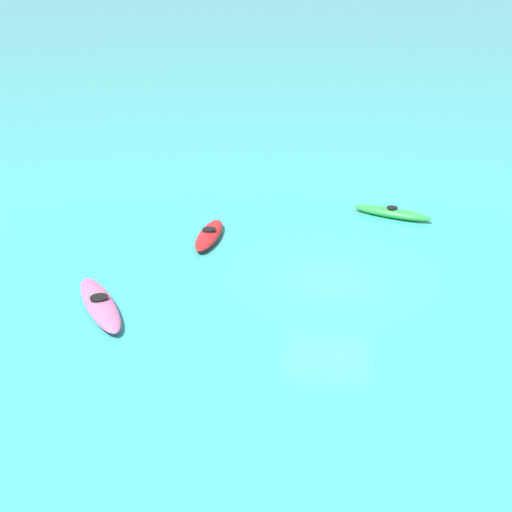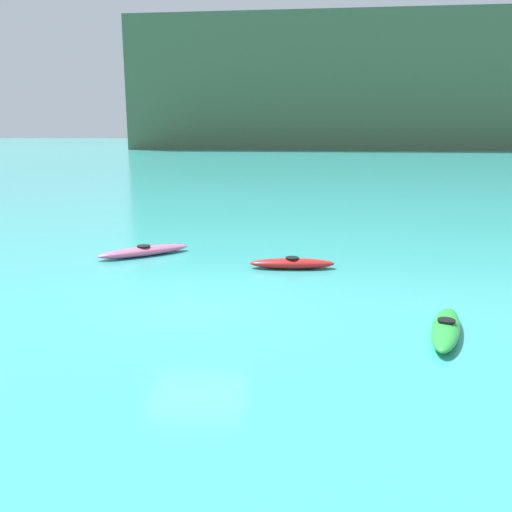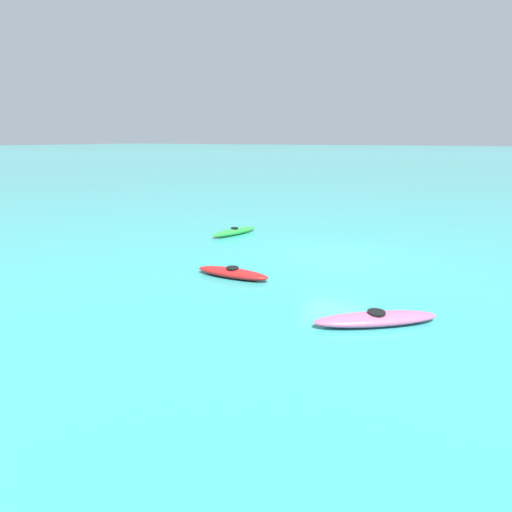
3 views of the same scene
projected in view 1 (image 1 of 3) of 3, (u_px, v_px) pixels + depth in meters
ground_plane at (330, 282)px, 19.53m from camera, size 600.00×600.00×0.00m
kayak_red at (209, 235)px, 22.44m from camera, size 2.77×0.78×0.37m
kayak_green at (392, 213)px, 24.40m from camera, size 1.42×2.84×0.37m
kayak_pink at (100, 304)px, 17.94m from camera, size 3.16×2.56×0.37m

